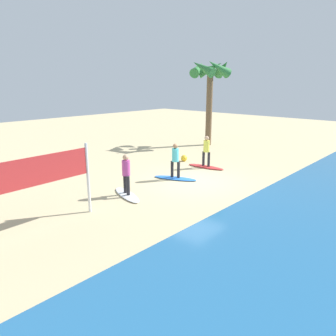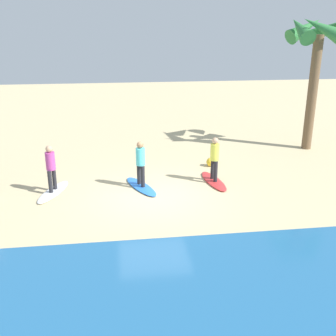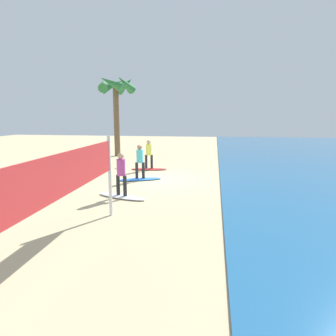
# 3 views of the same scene
# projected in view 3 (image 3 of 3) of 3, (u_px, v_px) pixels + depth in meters

# --- Properties ---
(ground_plane) EXTENTS (60.00, 60.00, 0.00)m
(ground_plane) POSITION_uv_depth(u_px,v_px,m) (159.00, 179.00, 14.29)
(ground_plane) COLOR #CCB789
(surfboard_red) EXTENTS (0.83, 2.15, 0.09)m
(surfboard_red) POSITION_uv_depth(u_px,v_px,m) (149.00, 169.00, 16.76)
(surfboard_red) COLOR red
(surfboard_red) RESTS_ON ground
(surfer_red) EXTENTS (0.32, 0.46, 1.64)m
(surfer_red) POSITION_uv_depth(u_px,v_px,m) (149.00, 152.00, 16.58)
(surfer_red) COLOR #232328
(surfer_red) RESTS_ON surfboard_red
(surfboard_blue) EXTENTS (1.32, 2.16, 0.09)m
(surfboard_blue) POSITION_uv_depth(u_px,v_px,m) (140.00, 179.00, 14.07)
(surfboard_blue) COLOR blue
(surfboard_blue) RESTS_ON ground
(surfer_blue) EXTENTS (0.32, 0.44, 1.64)m
(surfer_blue) POSITION_uv_depth(u_px,v_px,m) (140.00, 159.00, 13.89)
(surfer_blue) COLOR #232328
(surfer_blue) RESTS_ON surfboard_blue
(surfboard_white) EXTENTS (1.19, 2.17, 0.09)m
(surfboard_white) POSITION_uv_depth(u_px,v_px,m) (122.00, 196.00, 11.06)
(surfboard_white) COLOR white
(surfboard_white) RESTS_ON ground
(surfer_white) EXTENTS (0.32, 0.44, 1.64)m
(surfer_white) POSITION_uv_depth(u_px,v_px,m) (121.00, 171.00, 10.89)
(surfer_white) COLOR #232328
(surfer_white) RESTS_ON surfboard_white
(volleyball_net) EXTENTS (9.09, 0.43, 2.50)m
(volleyball_net) POSITION_uv_depth(u_px,v_px,m) (14.00, 202.00, 4.39)
(volleyball_net) COLOR silver
(volleyball_net) RESTS_ON ground
(palm_tree) EXTENTS (2.88, 3.03, 6.13)m
(palm_tree) POSITION_uv_depth(u_px,v_px,m) (116.00, 91.00, 21.78)
(palm_tree) COLOR brown
(palm_tree) RESTS_ON ground
(beach_ball) EXTENTS (0.37, 0.37, 0.37)m
(beach_ball) POSITION_uv_depth(u_px,v_px,m) (121.00, 165.00, 17.32)
(beach_ball) COLOR yellow
(beach_ball) RESTS_ON ground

